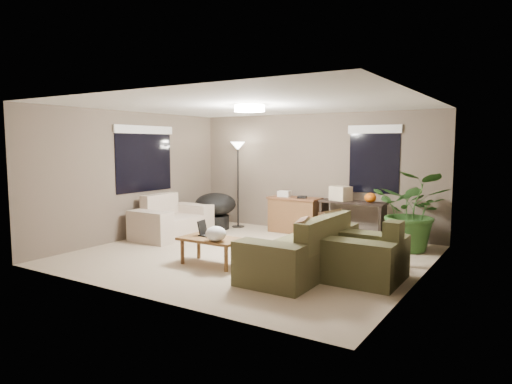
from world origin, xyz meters
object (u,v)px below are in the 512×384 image
Objects in this scene: papasan_chair at (215,208)px; cat_scratching_post at (396,252)px; coffee_table at (212,242)px; houseplant at (413,220)px; desk at (294,215)px; loveseat at (171,222)px; floor_lamp at (238,156)px; console_table at (352,217)px; main_sofa at (304,252)px; armchair at (367,259)px.

cat_scratching_post is at bearing -13.21° from papasan_chair.
coffee_table is 0.71× the size of houseplant.
coffee_table is 0.91× the size of desk.
floor_lamp reaches higher than loveseat.
loveseat is at bearing -163.30° from houseplant.
console_table reaches higher than cat_scratching_post.
main_sofa is at bearing -60.08° from desk.
loveseat is at bearing -177.65° from cat_scratching_post.
coffee_table is 3.54m from houseplant.
main_sofa reaches higher than console_table.
armchair is (0.91, 0.11, 0.00)m from main_sofa.
console_table is (1.27, 0.00, 0.06)m from desk.
armchair is 0.91× the size of desk.
houseplant is at bearing 16.70° from loveseat.
floor_lamp is 3.82× the size of cat_scratching_post.
desk is at bearing 18.31° from papasan_chair.
papasan_chair is (-3.17, 2.06, 0.17)m from main_sofa.
papasan_chair is at bearing -169.36° from console_table.
coffee_table is at bearing -149.20° from cat_scratching_post.
main_sofa is 3.52m from loveseat.
papasan_chair is at bearing -177.87° from houseplant.
loveseat is 2.37m from coffee_table.
floor_lamp is at bearing 159.73° from cat_scratching_post.
floor_lamp is (-2.65, -0.09, 1.16)m from console_table.
loveseat is at bearing -101.23° from papasan_chair.
floor_lamp is (0.52, 1.63, 1.30)m from loveseat.
loveseat is at bearing -151.51° from console_table.
floor_lamp is at bearing 117.17° from coffee_table.
coffee_table is (-2.30, -0.49, 0.06)m from armchair.
main_sofa and armchair have the same top height.
floor_lamp is 1.35× the size of houseplant.
papasan_chair is (-4.07, 1.95, 0.17)m from armchair.
console_table is 0.92× the size of houseplant.
desk is at bearing 148.78° from cat_scratching_post.
houseplant is at bearing 2.13° from papasan_chair.
console_table is 1.31m from houseplant.
armchair is at bearing 11.94° from coffee_table.
loveseat is 3.61m from console_table.
floor_lamp is (-3.79, 2.41, 1.30)m from armchair.
desk is (-1.50, 2.61, 0.08)m from main_sofa.
loveseat is 3.20× the size of cat_scratching_post.
main_sofa is 1.38× the size of loveseat.
houseplant reaches higher than armchair.
desk is 2.20× the size of cat_scratching_post.
desk is at bearing -179.98° from console_table.
papasan_chair is at bearing 166.79° from cat_scratching_post.
cat_scratching_post is at bearing 82.38° from armchair.
floor_lamp is at bearing 57.87° from papasan_chair.
houseplant is (2.51, -0.40, 0.17)m from desk.
papasan_chair is at bearing -122.13° from floor_lamp.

